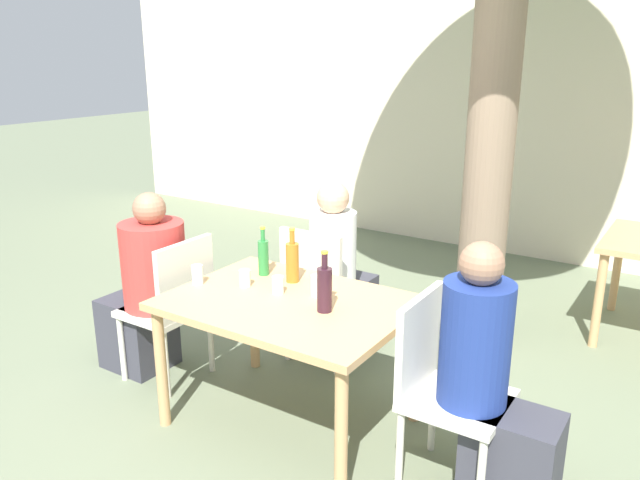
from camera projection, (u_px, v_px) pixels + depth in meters
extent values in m
plane|color=#667056|center=(290.00, 421.00, 3.45)|extent=(30.00, 30.00, 0.00)
cube|color=beige|center=(511.00, 112.00, 5.98)|extent=(10.00, 0.08, 2.80)
cylinder|color=#7A6651|center=(489.00, 155.00, 4.03)|extent=(0.31, 0.31, 2.63)
cube|color=tan|center=(289.00, 304.00, 3.24)|extent=(1.24, 0.91, 0.04)
cylinder|color=tan|center=(161.00, 368.00, 3.33)|extent=(0.06, 0.06, 0.68)
cylinder|color=tan|center=(341.00, 436.00, 2.74)|extent=(0.06, 0.06, 0.68)
cylinder|color=tan|center=(254.00, 317.00, 3.96)|extent=(0.06, 0.06, 0.68)
cylinder|color=tan|center=(416.00, 364.00, 3.37)|extent=(0.06, 0.06, 0.68)
cylinder|color=tan|center=(598.00, 300.00, 4.22)|extent=(0.06, 0.06, 0.68)
cylinder|color=tan|center=(617.00, 269.00, 4.84)|extent=(0.06, 0.06, 0.68)
cube|color=beige|center=(164.00, 310.00, 3.81)|extent=(0.44, 0.44, 0.04)
cube|color=beige|center=(186.00, 279.00, 3.63)|extent=(0.04, 0.44, 0.45)
cylinder|color=beige|center=(168.00, 327.00, 4.13)|extent=(0.04, 0.04, 0.43)
cylinder|color=beige|center=(122.00, 348.00, 3.82)|extent=(0.04, 0.04, 0.43)
cylinder|color=beige|center=(211.00, 340.00, 3.93)|extent=(0.04, 0.04, 0.43)
cylinder|color=beige|center=(166.00, 365.00, 3.62)|extent=(0.04, 0.04, 0.43)
cube|color=beige|center=(458.00, 400.00, 2.83)|extent=(0.44, 0.44, 0.04)
cube|color=beige|center=(420.00, 341.00, 2.86)|extent=(0.04, 0.44, 0.45)
cylinder|color=beige|center=(508.00, 437.00, 2.95)|extent=(0.04, 0.04, 0.43)
cylinder|color=beige|center=(400.00, 451.00, 2.84)|extent=(0.04, 0.04, 0.43)
cylinder|color=beige|center=(433.00, 413.00, 3.14)|extent=(0.04, 0.04, 0.43)
cube|color=beige|center=(328.00, 294.00, 4.07)|extent=(0.44, 0.44, 0.04)
cube|color=beige|center=(310.00, 267.00, 3.84)|extent=(0.44, 0.04, 0.45)
cylinder|color=beige|center=(366.00, 323.00, 4.19)|extent=(0.04, 0.04, 0.43)
cylinder|color=beige|center=(319.00, 310.00, 4.39)|extent=(0.04, 0.04, 0.43)
cylinder|color=beige|center=(337.00, 344.00, 3.88)|extent=(0.04, 0.04, 0.43)
cylinder|color=beige|center=(287.00, 330.00, 4.08)|extent=(0.04, 0.04, 0.43)
cube|color=#383842|center=(138.00, 332.00, 4.01)|extent=(0.40, 0.35, 0.46)
cylinder|color=#C63833|center=(154.00, 265.00, 3.76)|extent=(0.39, 0.39, 0.53)
sphere|color=#936B51|center=(149.00, 209.00, 3.66)|extent=(0.19, 0.19, 0.19)
cube|color=#383842|center=(511.00, 460.00, 2.75)|extent=(0.40, 0.28, 0.46)
cylinder|color=navy|center=(475.00, 344.00, 2.71)|extent=(0.31, 0.31, 0.56)
sphere|color=#936B51|center=(482.00, 264.00, 2.60)|extent=(0.19, 0.19, 0.19)
cube|color=#383842|center=(347.00, 310.00, 4.34)|extent=(0.28, 0.40, 0.46)
cylinder|color=white|center=(333.00, 251.00, 4.03)|extent=(0.31, 0.31, 0.52)
sphere|color=tan|center=(333.00, 198.00, 3.93)|extent=(0.21, 0.21, 0.21)
cylinder|color=#9E661E|center=(292.00, 263.00, 3.47)|extent=(0.07, 0.07, 0.22)
cylinder|color=#9E661E|center=(292.00, 237.00, 3.42)|extent=(0.03, 0.03, 0.08)
cylinder|color=gold|center=(292.00, 229.00, 3.41)|extent=(0.03, 0.03, 0.01)
cylinder|color=#331923|center=(325.00, 290.00, 3.07)|extent=(0.08, 0.08, 0.22)
cylinder|color=#331923|center=(325.00, 261.00, 3.02)|extent=(0.03, 0.03, 0.08)
cylinder|color=gold|center=(325.00, 252.00, 3.01)|extent=(0.04, 0.04, 0.01)
cylinder|color=#287A38|center=(263.00, 258.00, 3.58)|extent=(0.06, 0.06, 0.20)
cylinder|color=#287A38|center=(263.00, 235.00, 3.54)|extent=(0.02, 0.02, 0.07)
cylinder|color=gold|center=(263.00, 228.00, 3.52)|extent=(0.03, 0.03, 0.01)
cylinder|color=silver|center=(197.00, 275.00, 3.45)|extent=(0.06, 0.06, 0.11)
cylinder|color=silver|center=(317.00, 286.00, 3.28)|extent=(0.07, 0.07, 0.11)
cylinder|color=silver|center=(245.00, 278.00, 3.42)|extent=(0.06, 0.06, 0.09)
cylinder|color=silver|center=(278.00, 285.00, 3.31)|extent=(0.06, 0.06, 0.09)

